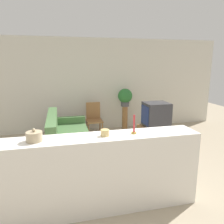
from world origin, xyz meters
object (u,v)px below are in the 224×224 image
decorative_bowl (34,136)px  potted_plant (125,97)px  television (156,115)px  wooden_chair (94,118)px  couch (67,140)px

decorative_bowl → potted_plant: bearing=57.2°
potted_plant → decorative_bowl: 4.05m
television → potted_plant: bearing=104.1°
wooden_chair → couch: bearing=-124.8°
television → potted_plant: size_ratio=1.12×
couch → wooden_chair: wooden_chair is taller
potted_plant → decorative_bowl: size_ratio=2.65×
couch → wooden_chair: (0.79, 1.14, 0.19)m
couch → wooden_chair: 1.40m
couch → television: 2.16m
wooden_chair → potted_plant: bearing=9.6°
wooden_chair → decorative_bowl: 3.52m
television → potted_plant: (-0.35, 1.39, 0.24)m
couch → decorative_bowl: size_ratio=9.55×
couch → potted_plant: potted_plant is taller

